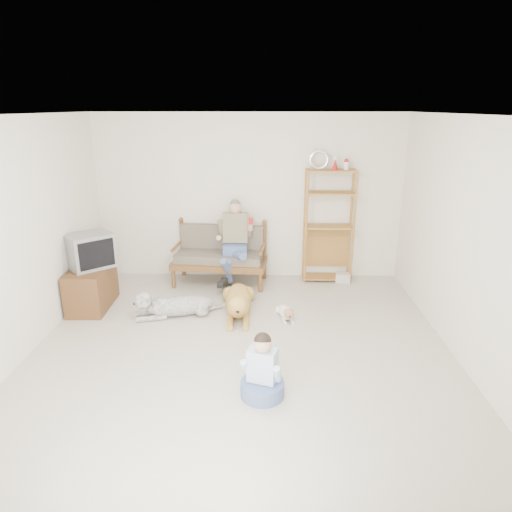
{
  "coord_description": "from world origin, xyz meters",
  "views": [
    {
      "loc": [
        0.29,
        -4.66,
        2.78
      ],
      "look_at": [
        0.16,
        1.0,
        0.92
      ],
      "focal_mm": 32.0,
      "sensor_mm": 36.0,
      "label": 1
    }
  ],
  "objects_px": {
    "tv_stand": "(91,287)",
    "loveseat": "(220,254)",
    "etagere": "(329,225)",
    "golden_retriever": "(238,302)"
  },
  "relations": [
    {
      "from": "golden_retriever",
      "to": "tv_stand",
      "type": "bearing_deg",
      "value": 172.67
    },
    {
      "from": "etagere",
      "to": "tv_stand",
      "type": "height_order",
      "value": "etagere"
    },
    {
      "from": "tv_stand",
      "to": "loveseat",
      "type": "bearing_deg",
      "value": 29.5
    },
    {
      "from": "loveseat",
      "to": "tv_stand",
      "type": "height_order",
      "value": "loveseat"
    },
    {
      "from": "loveseat",
      "to": "golden_retriever",
      "type": "xyz_separation_m",
      "value": [
        0.37,
        -1.23,
        -0.31
      ]
    },
    {
      "from": "loveseat",
      "to": "etagere",
      "type": "bearing_deg",
      "value": 9.7
    },
    {
      "from": "tv_stand",
      "to": "etagere",
      "type": "bearing_deg",
      "value": 17.11
    },
    {
      "from": "loveseat",
      "to": "etagere",
      "type": "xyz_separation_m",
      "value": [
        1.77,
        0.13,
        0.46
      ]
    },
    {
      "from": "etagere",
      "to": "tv_stand",
      "type": "distance_m",
      "value": 3.77
    },
    {
      "from": "etagere",
      "to": "tv_stand",
      "type": "xyz_separation_m",
      "value": [
        -3.53,
        -1.18,
        -0.64
      ]
    }
  ]
}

